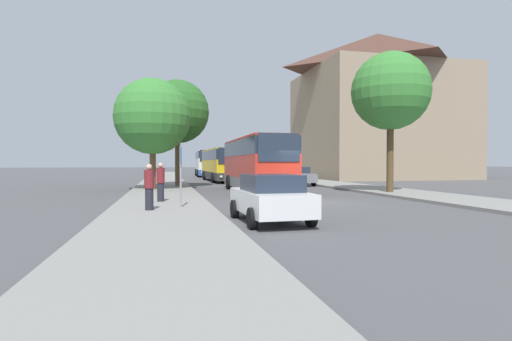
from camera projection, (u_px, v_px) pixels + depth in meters
name	position (u px, v px, depth m)	size (l,w,h in m)	color
ground_plane	(311.00, 202.00, 19.24)	(300.00, 300.00, 0.00)	#4C4C4F
sidewalk_left	(162.00, 204.00, 17.67)	(4.00, 120.00, 0.15)	gray
sidewalk_right	(438.00, 197.00, 20.82)	(4.00, 120.00, 0.15)	gray
building_right_background	(377.00, 106.00, 49.01)	(17.35, 15.80, 17.72)	gray
bus_front	(256.00, 164.00, 25.38)	(2.77, 10.99, 3.41)	gray
bus_middle	(221.00, 164.00, 40.57)	(3.02, 11.81, 3.24)	#2D2D2D
bus_rear	(206.00, 163.00, 55.13)	(3.16, 10.85, 3.52)	#2D519E
parked_car_left_curb	(270.00, 197.00, 12.61)	(2.08, 3.96, 1.52)	silver
parked_car_right_near	(297.00, 176.00, 33.10)	(2.09, 4.46, 1.54)	slate
bus_stop_sign	(181.00, 169.00, 15.49)	(0.08, 0.45, 2.42)	gray
pedestrian_waiting_near	(149.00, 187.00, 14.59)	(0.36, 0.36, 1.69)	#23232D
pedestrian_waiting_far	(161.00, 182.00, 17.82)	(0.36, 0.36, 1.73)	#23232D
tree_left_near	(152.00, 117.00, 26.06)	(4.96, 4.96, 7.25)	brown
tree_left_far	(177.00, 112.00, 30.05)	(4.76, 4.76, 7.97)	brown
tree_right_near	(390.00, 91.00, 23.56)	(4.60, 4.60, 8.27)	#513D23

